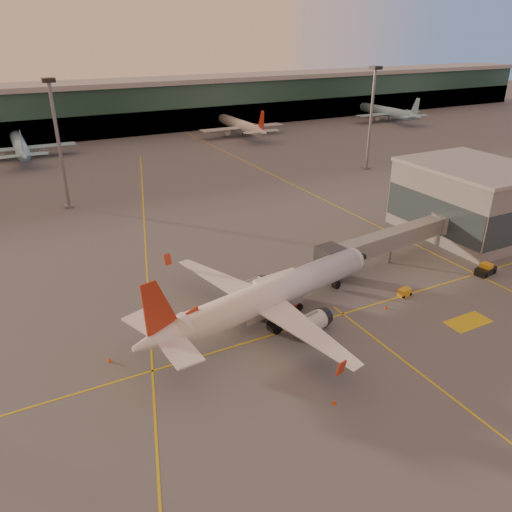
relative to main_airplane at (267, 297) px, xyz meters
name	(u,v)px	position (x,y,z in m)	size (l,w,h in m)	color
ground	(334,344)	(4.70, -8.05, -3.57)	(600.00, 600.00, 0.00)	#4C4F54
taxi_markings	(160,231)	(-2.62, 36.44, -3.57)	(100.12, 173.00, 0.01)	gold
terminal	(91,109)	(4.70, 133.75, 5.19)	(400.00, 20.00, 17.60)	#19382D
gate_building	(470,200)	(46.63, 9.89, 2.72)	(18.40, 22.40, 12.60)	slate
mast_west_near	(57,136)	(-15.30, 57.95, 11.29)	(2.40, 2.40, 25.60)	slate
mast_east_near	(372,111)	(59.70, 53.95, 11.29)	(2.40, 2.40, 25.60)	slate
distant_aircraft_row	(37,156)	(-16.30, 109.95, -3.57)	(290.00, 34.00, 13.00)	#84BBDD
main_airplane	(267,297)	(0.00, 0.00, 0.00)	(36.12, 32.84, 10.99)	silver
jet_bridge	(397,238)	(27.13, 6.62, 0.26)	(29.51, 6.71, 5.57)	slate
catering_truck	(280,292)	(2.67, 1.43, -0.71)	(6.76, 3.55, 5.03)	red
gpu_cart	(405,292)	(20.27, -3.07, -3.04)	(2.00, 1.36, 1.09)	gold
pushback_tug	(486,270)	(35.95, -3.63, -2.87)	(3.63, 2.37, 1.74)	black
cone_nose	(401,288)	(21.19, -1.35, -3.33)	(0.40, 0.40, 0.51)	#DA3D0B
cone_tail	(109,360)	(-19.80, 0.77, -3.31)	(0.43, 0.43, 0.55)	#DA3D0B
cone_wing_right	(335,402)	(-1.44, -16.62, -3.33)	(0.39, 0.39, 0.50)	#DA3D0B
cone_wing_left	(199,268)	(-2.16, 18.21, -3.30)	(0.44, 0.44, 0.56)	#DA3D0B
cone_fwd	(386,307)	(15.60, -4.58, -3.31)	(0.43, 0.43, 0.54)	#DA3D0B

